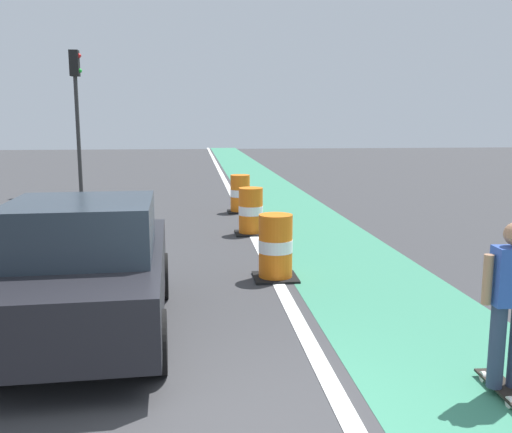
{
  "coord_description": "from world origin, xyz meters",
  "views": [
    {
      "loc": [
        -0.41,
        -4.37,
        2.6
      ],
      "look_at": [
        0.55,
        4.33,
        1.1
      ],
      "focal_mm": 38.9,
      "sensor_mm": 36.0,
      "label": 1
    }
  ],
  "objects_px": {
    "skateboarder_on_lane": "(510,304)",
    "traffic_barrel_front": "(276,248)",
    "parked_sedan_nearest": "(87,269)",
    "traffic_light_corner": "(76,96)",
    "traffic_barrel_back": "(240,194)",
    "traffic_barrel_mid": "(251,212)"
  },
  "relations": [
    {
      "from": "skateboarder_on_lane",
      "to": "traffic_barrel_mid",
      "type": "relative_size",
      "value": 1.55
    },
    {
      "from": "traffic_barrel_front",
      "to": "traffic_barrel_mid",
      "type": "height_order",
      "value": "same"
    },
    {
      "from": "skateboarder_on_lane",
      "to": "traffic_light_corner",
      "type": "height_order",
      "value": "traffic_light_corner"
    },
    {
      "from": "traffic_barrel_back",
      "to": "traffic_light_corner",
      "type": "xyz_separation_m",
      "value": [
        -5.47,
        4.97,
        2.97
      ]
    },
    {
      "from": "parked_sedan_nearest",
      "to": "traffic_barrel_mid",
      "type": "xyz_separation_m",
      "value": [
        2.61,
        5.99,
        -0.3
      ]
    },
    {
      "from": "traffic_light_corner",
      "to": "skateboarder_on_lane",
      "type": "bearing_deg",
      "value": -66.24
    },
    {
      "from": "traffic_barrel_front",
      "to": "traffic_barrel_back",
      "type": "bearing_deg",
      "value": 90.19
    },
    {
      "from": "traffic_barrel_mid",
      "to": "traffic_light_corner",
      "type": "bearing_deg",
      "value": 123.77
    },
    {
      "from": "traffic_barrel_front",
      "to": "traffic_barrel_mid",
      "type": "relative_size",
      "value": 1.0
    },
    {
      "from": "skateboarder_on_lane",
      "to": "traffic_barrel_front",
      "type": "distance_m",
      "value": 4.53
    },
    {
      "from": "traffic_barrel_back",
      "to": "traffic_barrel_front",
      "type": "bearing_deg",
      "value": -89.81
    },
    {
      "from": "skateboarder_on_lane",
      "to": "traffic_light_corner",
      "type": "distance_m",
      "value": 17.83
    },
    {
      "from": "traffic_barrel_mid",
      "to": "traffic_light_corner",
      "type": "height_order",
      "value": "traffic_light_corner"
    },
    {
      "from": "parked_sedan_nearest",
      "to": "traffic_barrel_front",
      "type": "relative_size",
      "value": 3.83
    },
    {
      "from": "parked_sedan_nearest",
      "to": "traffic_light_corner",
      "type": "bearing_deg",
      "value": 101.38
    },
    {
      "from": "parked_sedan_nearest",
      "to": "skateboarder_on_lane",
      "type": "bearing_deg",
      "value": -25.16
    },
    {
      "from": "traffic_barrel_front",
      "to": "traffic_barrel_mid",
      "type": "xyz_separation_m",
      "value": [
        -0.03,
        3.78,
        0.0
      ]
    },
    {
      "from": "parked_sedan_nearest",
      "to": "traffic_barrel_back",
      "type": "relative_size",
      "value": 3.83
    },
    {
      "from": "parked_sedan_nearest",
      "to": "traffic_light_corner",
      "type": "height_order",
      "value": "traffic_light_corner"
    },
    {
      "from": "traffic_barrel_mid",
      "to": "traffic_barrel_front",
      "type": "bearing_deg",
      "value": -89.48
    },
    {
      "from": "parked_sedan_nearest",
      "to": "traffic_barrel_mid",
      "type": "bearing_deg",
      "value": 66.48
    },
    {
      "from": "traffic_light_corner",
      "to": "traffic_barrel_mid",
      "type": "bearing_deg",
      "value": -56.23
    }
  ]
}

